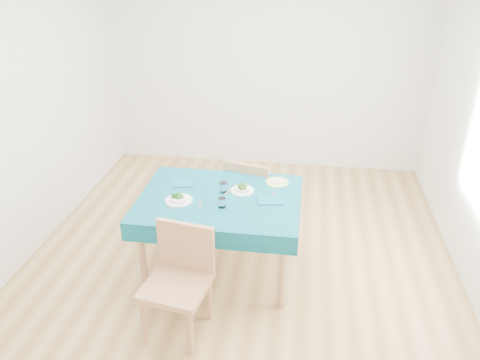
# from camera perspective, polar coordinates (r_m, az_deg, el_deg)

# --- Properties ---
(room_shell) EXTENTS (4.02, 4.52, 2.73)m
(room_shell) POSITION_cam_1_polar(r_m,az_deg,el_deg) (3.87, 0.00, 6.59)
(room_shell) COLOR olive
(room_shell) RESTS_ON ground
(table) EXTENTS (1.37, 1.04, 0.76)m
(table) POSITION_cam_1_polar(r_m,az_deg,el_deg) (4.18, -2.40, -6.68)
(table) COLOR #084959
(table) RESTS_ON ground
(chair_near) EXTENTS (0.53, 0.57, 1.14)m
(chair_near) POSITION_cam_1_polar(r_m,az_deg,el_deg) (3.48, -7.96, -10.88)
(chair_near) COLOR #9F6F4A
(chair_near) RESTS_ON ground
(chair_far) EXTENTS (0.56, 0.59, 1.13)m
(chair_far) POSITION_cam_1_polar(r_m,az_deg,el_deg) (4.66, 1.63, -0.26)
(chair_far) COLOR #9F6F4A
(chair_far) RESTS_ON ground
(bowl_near) EXTENTS (0.23, 0.23, 0.07)m
(bowl_near) POSITION_cam_1_polar(r_m,az_deg,el_deg) (3.94, -7.48, -2.10)
(bowl_near) COLOR white
(bowl_near) RESTS_ON table
(bowl_far) EXTENTS (0.20, 0.20, 0.06)m
(bowl_far) POSITION_cam_1_polar(r_m,az_deg,el_deg) (4.06, 0.30, -0.99)
(bowl_far) COLOR white
(bowl_far) RESTS_ON table
(fork_near) EXTENTS (0.07, 0.18, 0.00)m
(fork_near) POSITION_cam_1_polar(r_m,az_deg,el_deg) (3.92, -8.36, -2.92)
(fork_near) COLOR silver
(fork_near) RESTS_ON table
(knife_near) EXTENTS (0.05, 0.19, 0.00)m
(knife_near) POSITION_cam_1_polar(r_m,az_deg,el_deg) (3.87, -4.89, -3.09)
(knife_near) COLOR silver
(knife_near) RESTS_ON table
(fork_far) EXTENTS (0.08, 0.18, 0.00)m
(fork_far) POSITION_cam_1_polar(r_m,az_deg,el_deg) (4.09, -1.29, -1.24)
(fork_far) COLOR silver
(fork_far) RESTS_ON table
(knife_far) EXTENTS (0.04, 0.22, 0.00)m
(knife_far) POSITION_cam_1_polar(r_m,az_deg,el_deg) (3.98, 4.14, -2.21)
(knife_far) COLOR silver
(knife_far) RESTS_ON table
(napkin_near) EXTENTS (0.21, 0.17, 0.01)m
(napkin_near) POSITION_cam_1_polar(r_m,az_deg,el_deg) (4.22, -6.90, -0.44)
(napkin_near) COLOR #0B5262
(napkin_near) RESTS_ON table
(napkin_far) EXTENTS (0.23, 0.18, 0.01)m
(napkin_far) POSITION_cam_1_polar(r_m,az_deg,el_deg) (3.93, 3.66, -2.53)
(napkin_far) COLOR #0B5262
(napkin_far) RESTS_ON table
(tumbler_center) EXTENTS (0.07, 0.07, 0.09)m
(tumbler_center) POSITION_cam_1_polar(r_m,az_deg,el_deg) (4.04, -2.04, -0.92)
(tumbler_center) COLOR white
(tumbler_center) RESTS_ON table
(tumbler_side) EXTENTS (0.06, 0.06, 0.08)m
(tumbler_side) POSITION_cam_1_polar(r_m,az_deg,el_deg) (3.82, -2.22, -2.78)
(tumbler_side) COLOR white
(tumbler_side) RESTS_ON table
(side_plate) EXTENTS (0.21, 0.21, 0.01)m
(side_plate) POSITION_cam_1_polar(r_m,az_deg,el_deg) (4.23, 4.55, -0.28)
(side_plate) COLOR #B1DA6A
(side_plate) RESTS_ON table
(bread_slice) EXTENTS (0.13, 0.13, 0.01)m
(bread_slice) POSITION_cam_1_polar(r_m,az_deg,el_deg) (4.22, 4.55, -0.13)
(bread_slice) COLOR beige
(bread_slice) RESTS_ON side_plate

